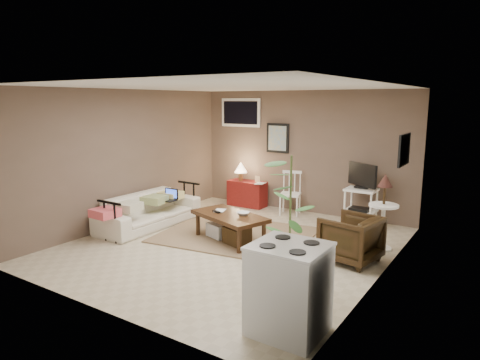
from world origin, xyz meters
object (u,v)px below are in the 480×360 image
Objects in this scene: red_console at (246,191)px; side_table at (384,203)px; stove at (289,289)px; tv_stand at (361,193)px; spindle_chair at (290,194)px; armchair at (351,236)px; sofa at (149,205)px; coffee_table at (229,225)px; potted_plant at (290,221)px.

red_console is 3.37m from side_table.
side_table is 1.29× the size of stove.
tv_stand is at bearing 122.49° from side_table.
spindle_chair reaches higher than armchair.
red_console is at bearing 177.13° from tv_stand.
coffee_table is at bearing -87.26° from sofa.
side_table is at bearing 172.40° from armchair.
red_console is 1.30× the size of armchair.
armchair is at bearing -33.15° from red_console.
sofa is 3.51m from potted_plant.
red_console is 1.04× the size of stove.
sofa is 2.12× the size of red_console.
spindle_chair is at bearing -4.73° from red_console.
side_table is 2.18m from potted_plant.
potted_plant is 0.94m from stove.
sofa is at bearing -164.67° from side_table.
potted_plant is at bearing 116.36° from stove.
spindle_chair is at bearing 116.33° from stove.
red_console reaches higher than coffee_table.
spindle_chair is at bearing 152.43° from side_table.
potted_plant is (1.58, -3.20, 0.48)m from spindle_chair.
sofa is 2.20× the size of stove.
spindle_chair is at bearing -124.39° from armchair.
armchair is at bearing 93.26° from stove.
stove is at bearing -63.67° from spindle_chair.
armchair is 0.80× the size of stove.
sofa is 2.30m from red_console.
side_table reaches higher than stove.
side_table is (3.79, 1.04, 0.33)m from sofa.
side_table is (3.14, -1.17, 0.39)m from red_console.
side_table is at bearing 24.35° from coffee_table.
potted_plant is at bearing -108.12° from sofa.
tv_stand is at bearing -56.31° from sofa.
red_console reaches higher than armchair.
sofa reaches higher than coffee_table.
potted_plant reaches higher than tv_stand.
potted_plant is at bearing -63.68° from spindle_chair.
tv_stand is 0.69× the size of potted_plant.
spindle_chair is 1.18× the size of armchair.
armchair is (-0.23, -0.73, -0.36)m from side_table.
tv_stand reaches higher than red_console.
stove is at bearing -63.64° from potted_plant.
sofa is 2.73m from spindle_chair.
spindle_chair is 4.40m from stove.
tv_stand is 1.84m from armchair.
stove reaches higher than spindle_chair.
side_table is (2.12, 0.96, 0.45)m from coffee_table.
sofa is 2.33× the size of spindle_chair.
potted_plant is at bearing -51.07° from red_console.
tv_stand is 1.24m from side_table.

